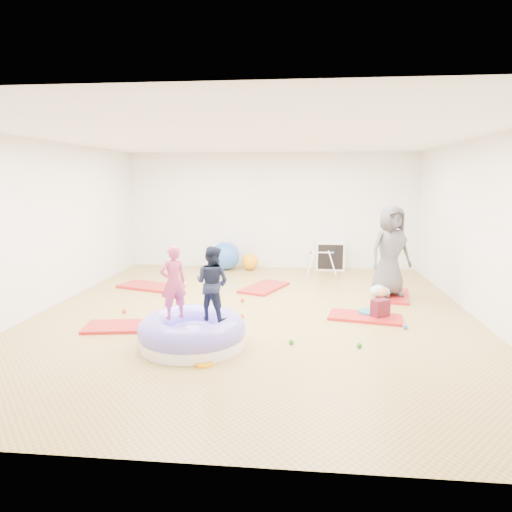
# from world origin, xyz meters

# --- Properties ---
(room) EXTENTS (7.01, 8.01, 2.81)m
(room) POSITION_xyz_m (0.00, 0.00, 1.40)
(room) COLOR tan
(room) RESTS_ON ground
(gym_mat_front_left) EXTENTS (1.23, 0.76, 0.05)m
(gym_mat_front_left) POSITION_xyz_m (-1.81, -0.92, 0.02)
(gym_mat_front_left) COLOR red
(gym_mat_front_left) RESTS_ON ground
(gym_mat_mid_left) EXTENTS (1.38, 0.98, 0.05)m
(gym_mat_mid_left) POSITION_xyz_m (-2.27, 1.57, 0.03)
(gym_mat_mid_left) COLOR red
(gym_mat_mid_left) RESTS_ON ground
(gym_mat_center_back) EXTENTS (1.00, 1.31, 0.05)m
(gym_mat_center_back) POSITION_xyz_m (0.02, 1.72, 0.02)
(gym_mat_center_back) COLOR red
(gym_mat_center_back) RESTS_ON ground
(gym_mat_right) EXTENTS (1.20, 0.77, 0.05)m
(gym_mat_right) POSITION_xyz_m (1.76, -0.10, 0.02)
(gym_mat_right) COLOR red
(gym_mat_right) RESTS_ON ground
(gym_mat_rear_right) EXTENTS (0.78, 1.23, 0.05)m
(gym_mat_rear_right) POSITION_xyz_m (2.45, 1.33, 0.02)
(gym_mat_rear_right) COLOR red
(gym_mat_rear_right) RESTS_ON ground
(inflatable_cushion) EXTENTS (1.41, 1.41, 0.44)m
(inflatable_cushion) POSITION_xyz_m (-0.66, -1.52, 0.17)
(inflatable_cushion) COLOR white
(inflatable_cushion) RESTS_ON ground
(child_pink) EXTENTS (0.42, 0.39, 0.96)m
(child_pink) POSITION_xyz_m (-0.90, -1.50, 0.89)
(child_pink) COLOR #D34678
(child_pink) RESTS_ON inflatable_cushion
(child_navy) EXTENTS (0.57, 0.50, 0.97)m
(child_navy) POSITION_xyz_m (-0.38, -1.49, 0.89)
(child_navy) COLOR #18203A
(child_navy) RESTS_ON inflatable_cushion
(adult_caregiver) EXTENTS (0.95, 0.82, 1.65)m
(adult_caregiver) POSITION_xyz_m (2.36, 1.27, 0.87)
(adult_caregiver) COLOR #4E4D52
(adult_caregiver) RESTS_ON gym_mat_rear_right
(infant) EXTENTS (0.39, 0.39, 0.23)m
(infant) POSITION_xyz_m (2.19, 1.08, 0.16)
(infant) COLOR #ADE0FF
(infant) RESTS_ON gym_mat_rear_right
(ball_pit_balls) EXTENTS (4.46, 2.13, 0.07)m
(ball_pit_balls) POSITION_xyz_m (0.24, -0.33, 0.03)
(ball_pit_balls) COLOR blue
(ball_pit_balls) RESTS_ON ground
(exercise_ball_blue) EXTENTS (0.67, 0.67, 0.67)m
(exercise_ball_blue) POSITION_xyz_m (-1.07, 3.57, 0.34)
(exercise_ball_blue) COLOR blue
(exercise_ball_blue) RESTS_ON ground
(exercise_ball_orange) EXTENTS (0.39, 0.39, 0.39)m
(exercise_ball_orange) POSITION_xyz_m (-0.48, 3.60, 0.19)
(exercise_ball_orange) COLOR #FDA10A
(exercise_ball_orange) RESTS_ON ground
(infant_play_gym) EXTENTS (0.68, 0.65, 0.52)m
(infant_play_gym) POSITION_xyz_m (1.21, 3.27, 0.35)
(infant_play_gym) COLOR white
(infant_play_gym) RESTS_ON ground
(cube_shelf) EXTENTS (0.68, 0.34, 0.68)m
(cube_shelf) POSITION_xyz_m (1.44, 3.79, 0.34)
(cube_shelf) COLOR white
(cube_shelf) RESTS_ON ground
(balance_disc) EXTENTS (0.35, 0.35, 0.08)m
(balance_disc) POSITION_xyz_m (1.85, 0.09, 0.04)
(balance_disc) COLOR teal
(balance_disc) RESTS_ON ground
(backpack) EXTENTS (0.32, 0.29, 0.31)m
(backpack) POSITION_xyz_m (1.99, -0.09, 0.16)
(backpack) COLOR maroon
(backpack) RESTS_ON ground
(yellow_toy) EXTENTS (0.21, 0.21, 0.03)m
(yellow_toy) POSITION_xyz_m (-0.37, -2.14, 0.02)
(yellow_toy) COLOR #F29501
(yellow_toy) RESTS_ON ground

